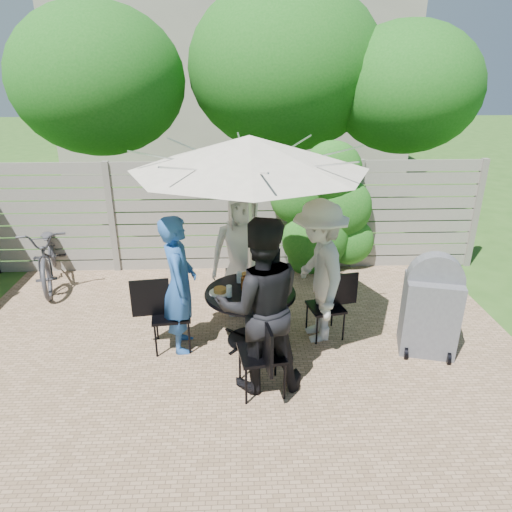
{
  "coord_description": "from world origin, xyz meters",
  "views": [
    {
      "loc": [
        0.05,
        -4.14,
        3.17
      ],
      "look_at": [
        0.25,
        0.94,
        1.08
      ],
      "focal_mm": 32.0,
      "sensor_mm": 36.0,
      "label": 1
    }
  ],
  "objects_px": {
    "chair_left": "(171,327)",
    "plate_left": "(220,291)",
    "chair_back": "(242,287)",
    "glass_back": "(239,277)",
    "umbrella": "(249,153)",
    "glass_front": "(262,295)",
    "plate_extra": "(269,300)",
    "plate_front": "(254,304)",
    "syrup_jug": "(245,284)",
    "bicycle": "(49,253)",
    "person_back": "(243,252)",
    "plate_back": "(247,277)",
    "patio_table": "(250,307)",
    "person_front": "(260,306)",
    "bbq_grill": "(430,308)",
    "person_right": "(318,273)",
    "person_left": "(179,285)",
    "plate_right": "(280,288)",
    "glass_left": "(229,291)",
    "chair_front": "(262,369)",
    "chair_right": "(326,318)",
    "coffee_cup": "(256,278)"
  },
  "relations": [
    {
      "from": "syrup_jug",
      "to": "bbq_grill",
      "type": "height_order",
      "value": "bbq_grill"
    },
    {
      "from": "plate_front",
      "to": "chair_left",
      "type": "bearing_deg",
      "value": 165.04
    },
    {
      "from": "chair_right",
      "to": "plate_back",
      "type": "distance_m",
      "value": 1.13
    },
    {
      "from": "chair_back",
      "to": "plate_right",
      "type": "distance_m",
      "value": 1.12
    },
    {
      "from": "chair_left",
      "to": "plate_left",
      "type": "relative_size",
      "value": 3.59
    },
    {
      "from": "umbrella",
      "to": "glass_left",
      "type": "distance_m",
      "value": 1.6
    },
    {
      "from": "plate_right",
      "to": "glass_back",
      "type": "relative_size",
      "value": 1.86
    },
    {
      "from": "chair_back",
      "to": "glass_back",
      "type": "xyz_separation_m",
      "value": [
        -0.04,
        -0.71,
        0.48
      ]
    },
    {
      "from": "chair_left",
      "to": "bbq_grill",
      "type": "height_order",
      "value": "bbq_grill"
    },
    {
      "from": "plate_left",
      "to": "bbq_grill",
      "type": "bearing_deg",
      "value": -5.47
    },
    {
      "from": "chair_back",
      "to": "person_back",
      "type": "xyz_separation_m",
      "value": [
        0.01,
        -0.14,
        0.59
      ]
    },
    {
      "from": "person_right",
      "to": "plate_back",
      "type": "distance_m",
      "value": 0.92
    },
    {
      "from": "person_right",
      "to": "chair_right",
      "type": "bearing_deg",
      "value": 90.72
    },
    {
      "from": "person_left",
      "to": "plate_right",
      "type": "xyz_separation_m",
      "value": [
        1.18,
        0.11,
        -0.11
      ]
    },
    {
      "from": "person_back",
      "to": "person_left",
      "type": "xyz_separation_m",
      "value": [
        -0.75,
        -0.91,
        -0.04
      ]
    },
    {
      "from": "person_back",
      "to": "glass_front",
      "type": "distance_m",
      "value": 1.1
    },
    {
      "from": "umbrella",
      "to": "glass_front",
      "type": "distance_m",
      "value": 1.6
    },
    {
      "from": "chair_back",
      "to": "glass_back",
      "type": "bearing_deg",
      "value": -4.32
    },
    {
      "from": "person_front",
      "to": "plate_front",
      "type": "xyz_separation_m",
      "value": [
        -0.04,
        0.47,
        -0.22
      ]
    },
    {
      "from": "plate_right",
      "to": "glass_front",
      "type": "distance_m",
      "value": 0.37
    },
    {
      "from": "plate_front",
      "to": "bbq_grill",
      "type": "distance_m",
      "value": 2.08
    },
    {
      "from": "coffee_cup",
      "to": "bicycle",
      "type": "distance_m",
      "value": 3.58
    },
    {
      "from": "person_right",
      "to": "person_front",
      "type": "bearing_deg",
      "value": -45.0
    },
    {
      "from": "person_back",
      "to": "chair_back",
      "type": "bearing_deg",
      "value": 89.5
    },
    {
      "from": "syrup_jug",
      "to": "bbq_grill",
      "type": "distance_m",
      "value": 2.2
    },
    {
      "from": "plate_right",
      "to": "umbrella",
      "type": "bearing_deg",
      "value": -174.54
    },
    {
      "from": "bicycle",
      "to": "person_back",
      "type": "bearing_deg",
      "value": -34.81
    },
    {
      "from": "person_back",
      "to": "plate_back",
      "type": "height_order",
      "value": "person_back"
    },
    {
      "from": "plate_back",
      "to": "plate_right",
      "type": "distance_m",
      "value": 0.51
    },
    {
      "from": "chair_front",
      "to": "chair_back",
      "type": "bearing_deg",
      "value": -3.41
    },
    {
      "from": "person_left",
      "to": "bbq_grill",
      "type": "bearing_deg",
      "value": -99.19
    },
    {
      "from": "bbq_grill",
      "to": "plate_back",
      "type": "bearing_deg",
      "value": 178.24
    },
    {
      "from": "coffee_cup",
      "to": "plate_front",
      "type": "bearing_deg",
      "value": -94.33
    },
    {
      "from": "chair_back",
      "to": "glass_left",
      "type": "height_order",
      "value": "chair_back"
    },
    {
      "from": "patio_table",
      "to": "plate_extra",
      "type": "distance_m",
      "value": 0.42
    },
    {
      "from": "patio_table",
      "to": "glass_front",
      "type": "xyz_separation_m",
      "value": [
        0.13,
        -0.25,
        0.28
      ]
    },
    {
      "from": "plate_extra",
      "to": "glass_back",
      "type": "xyz_separation_m",
      "value": [
        -0.34,
        0.53,
        0.05
      ]
    },
    {
      "from": "glass_back",
      "to": "glass_front",
      "type": "bearing_deg",
      "value": -62.54
    },
    {
      "from": "patio_table",
      "to": "chair_front",
      "type": "bearing_deg",
      "value": -84.49
    },
    {
      "from": "chair_front",
      "to": "plate_extra",
      "type": "xyz_separation_m",
      "value": [
        0.11,
        0.68,
        0.44
      ]
    },
    {
      "from": "chair_left",
      "to": "chair_front",
      "type": "xyz_separation_m",
      "value": [
        1.05,
        -0.87,
        0.01
      ]
    },
    {
      "from": "plate_right",
      "to": "glass_left",
      "type": "height_order",
      "value": "glass_left"
    },
    {
      "from": "chair_right",
      "to": "plate_right",
      "type": "distance_m",
      "value": 0.77
    },
    {
      "from": "umbrella",
      "to": "plate_right",
      "type": "distance_m",
      "value": 1.66
    },
    {
      "from": "chair_front",
      "to": "glass_back",
      "type": "distance_m",
      "value": 1.32
    },
    {
      "from": "patio_table",
      "to": "coffee_cup",
      "type": "bearing_deg",
      "value": 71.01
    },
    {
      "from": "glass_front",
      "to": "syrup_jug",
      "type": "bearing_deg",
      "value": 123.5
    },
    {
      "from": "chair_left",
      "to": "plate_extra",
      "type": "xyz_separation_m",
      "value": [
        1.17,
        -0.19,
        0.45
      ]
    },
    {
      "from": "bicycle",
      "to": "glass_back",
      "type": "bearing_deg",
      "value": -44.41
    },
    {
      "from": "chair_left",
      "to": "plate_left",
      "type": "height_order",
      "value": "chair_left"
    }
  ]
}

